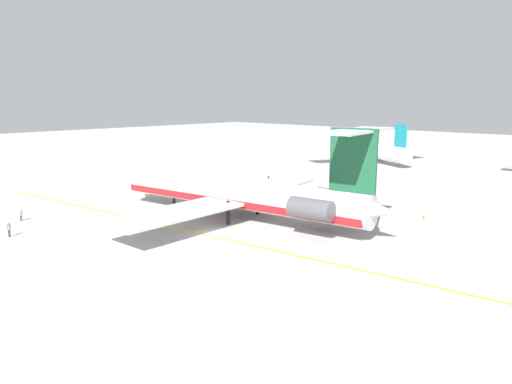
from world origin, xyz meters
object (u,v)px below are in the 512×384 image
object	(u,v)px
airliner_far_left	(366,149)
safety_cone_nose	(423,217)
ground_crew_near_nose	(269,178)
ground_crew_near_tail	(192,177)
ground_crew_starboard	(21,213)
main_jetliner	(243,194)
ground_crew_portside	(9,228)

from	to	relation	value
airliner_far_left	safety_cone_nose	bearing A→B (deg)	154.93
ground_crew_near_nose	ground_crew_near_tail	distance (m)	14.83
ground_crew_near_tail	safety_cone_nose	size ratio (longest dim) A/B	3.07
airliner_far_left	ground_crew_starboard	size ratio (longest dim) A/B	19.05
main_jetliner	ground_crew_portside	bearing A→B (deg)	52.18
ground_crew_near_nose	ground_crew_near_tail	world-z (taller)	ground_crew_near_nose
safety_cone_nose	ground_crew_starboard	bearing A→B (deg)	-135.62
ground_crew_near_nose	ground_crew_portside	world-z (taller)	ground_crew_near_nose
ground_crew_near_tail	safety_cone_nose	bearing A→B (deg)	55.77
airliner_far_left	safety_cone_nose	world-z (taller)	airliner_far_left
main_jetliner	ground_crew_portside	size ratio (longest dim) A/B	24.63
safety_cone_nose	ground_crew_near_nose	bearing A→B (deg)	171.03
main_jetliner	safety_cone_nose	bearing A→B (deg)	-144.48
main_jetliner	ground_crew_near_tail	xyz separation A→B (m)	(-26.57, 12.75, -2.41)
ground_crew_near_nose	ground_crew_starboard	world-z (taller)	ground_crew_near_nose
main_jetliner	ground_crew_starboard	bearing A→B (deg)	37.15
ground_crew_near_nose	safety_cone_nose	distance (m)	33.06
safety_cone_nose	main_jetliner	bearing A→B (deg)	-136.51
airliner_far_left	safety_cone_nose	distance (m)	61.83
ground_crew_near_nose	airliner_far_left	bearing A→B (deg)	86.23
airliner_far_left	ground_crew_near_tail	distance (m)	53.66
ground_crew_portside	safety_cone_nose	world-z (taller)	ground_crew_portside
ground_crew_near_nose	main_jetliner	bearing A→B (deg)	-65.73
ground_crew_near_tail	ground_crew_near_nose	bearing A→B (deg)	88.87
ground_crew_near_nose	ground_crew_starboard	bearing A→B (deg)	-107.77
ground_crew_portside	ground_crew_starboard	size ratio (longest dim) A/B	1.07
ground_crew_near_tail	main_jetliner	bearing A→B (deg)	24.92
main_jetliner	airliner_far_left	bearing A→B (deg)	-81.32
airliner_far_left	ground_crew_near_tail	size ratio (longest dim) A/B	18.74
main_jetliner	ground_crew_portside	xyz separation A→B (m)	(-14.18, -24.70, -2.36)
ground_crew_starboard	safety_cone_nose	xyz separation A→B (m)	(38.51, 37.69, -0.78)
ground_crew_near_tail	ground_crew_starboard	distance (m)	34.14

